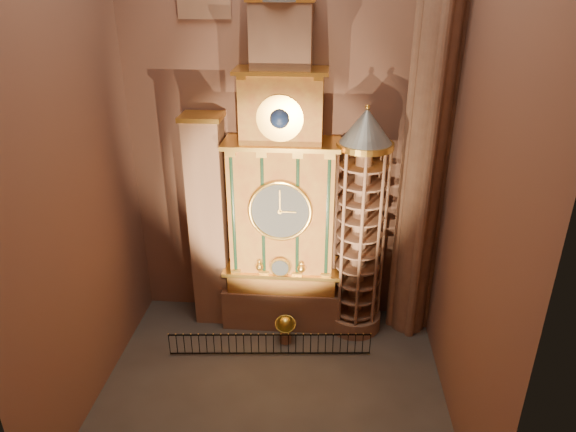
# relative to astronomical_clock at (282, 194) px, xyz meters

# --- Properties ---
(floor) EXTENTS (14.00, 14.00, 0.00)m
(floor) POSITION_rel_astronomical_clock_xyz_m (0.00, -4.96, -6.68)
(floor) COLOR #383330
(floor) RESTS_ON ground
(wall_back) EXTENTS (22.00, 0.00, 22.00)m
(wall_back) POSITION_rel_astronomical_clock_xyz_m (0.00, 1.04, 4.32)
(wall_back) COLOR brown
(wall_back) RESTS_ON floor
(wall_left) EXTENTS (0.00, 22.00, 22.00)m
(wall_left) POSITION_rel_astronomical_clock_xyz_m (-7.00, -4.96, 4.32)
(wall_left) COLOR brown
(wall_left) RESTS_ON floor
(wall_right) EXTENTS (0.00, 22.00, 22.00)m
(wall_right) POSITION_rel_astronomical_clock_xyz_m (7.00, -4.96, 4.32)
(wall_right) COLOR brown
(wall_right) RESTS_ON floor
(astronomical_clock) EXTENTS (5.60, 2.41, 16.70)m
(astronomical_clock) POSITION_rel_astronomical_clock_xyz_m (0.00, 0.00, 0.00)
(astronomical_clock) COLOR #8C634C
(astronomical_clock) RESTS_ON floor
(portrait_tower) EXTENTS (1.80, 1.60, 10.20)m
(portrait_tower) POSITION_rel_astronomical_clock_xyz_m (-3.40, 0.02, -1.53)
(portrait_tower) COLOR #8C634C
(portrait_tower) RESTS_ON floor
(stair_turret) EXTENTS (2.50, 2.50, 10.80)m
(stair_turret) POSITION_rel_astronomical_clock_xyz_m (3.50, -0.26, -1.41)
(stair_turret) COLOR #8C634C
(stair_turret) RESTS_ON floor
(gothic_pier) EXTENTS (2.04, 2.04, 22.00)m
(gothic_pier) POSITION_rel_astronomical_clock_xyz_m (6.10, 0.04, 4.32)
(gothic_pier) COLOR #8C634C
(gothic_pier) RESTS_ON floor
(celestial_globe) EXTENTS (1.06, 1.02, 1.40)m
(celestial_globe) POSITION_rel_astronomical_clock_xyz_m (0.28, -1.79, -5.84)
(celestial_globe) COLOR #8C634C
(celestial_globe) RESTS_ON floor
(iron_railing) EXTENTS (8.92, 0.78, 1.07)m
(iron_railing) POSITION_rel_astronomical_clock_xyz_m (-0.33, -2.77, -6.10)
(iron_railing) COLOR black
(iron_railing) RESTS_ON floor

